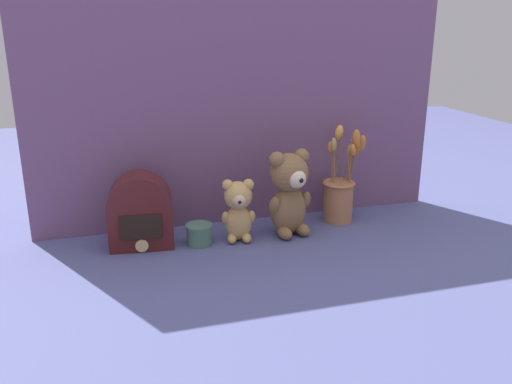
# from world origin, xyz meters

# --- Properties ---
(ground_plane) EXTENTS (4.00, 4.00, 0.00)m
(ground_plane) POSITION_xyz_m (0.00, 0.00, 0.00)
(ground_plane) COLOR #4C5184
(backdrop_wall) EXTENTS (1.29, 0.02, 0.75)m
(backdrop_wall) POSITION_xyz_m (0.00, 0.17, 0.38)
(backdrop_wall) COLOR #704C70
(backdrop_wall) RESTS_ON ground
(teddy_bear_large) EXTENTS (0.15, 0.13, 0.26)m
(teddy_bear_large) POSITION_xyz_m (0.10, 0.01, 0.14)
(teddy_bear_large) COLOR olive
(teddy_bear_large) RESTS_ON ground
(teddy_bear_medium) EXTENTS (0.10, 0.09, 0.19)m
(teddy_bear_medium) POSITION_xyz_m (-0.06, 0.00, 0.10)
(teddy_bear_medium) COLOR tan
(teddy_bear_medium) RESTS_ON ground
(flower_vase) EXTENTS (0.13, 0.11, 0.31)m
(flower_vase) POSITION_xyz_m (0.29, 0.07, 0.10)
(flower_vase) COLOR #AD7047
(flower_vase) RESTS_ON ground
(vintage_radio) EXTENTS (0.19, 0.12, 0.22)m
(vintage_radio) POSITION_xyz_m (-0.34, 0.04, 0.10)
(vintage_radio) COLOR #4C1919
(vintage_radio) RESTS_ON ground
(decorative_tin_tall) EXTENTS (0.08, 0.08, 0.06)m
(decorative_tin_tall) POSITION_xyz_m (-0.18, 0.01, 0.03)
(decorative_tin_tall) COLOR #47705B
(decorative_tin_tall) RESTS_ON ground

